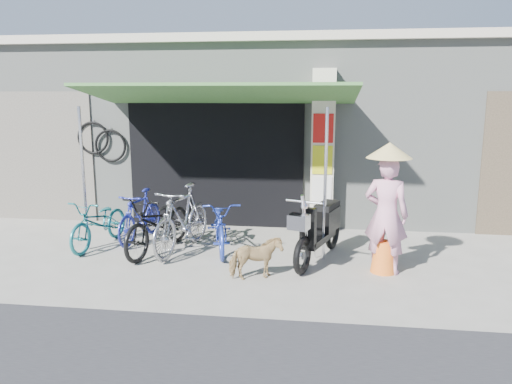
# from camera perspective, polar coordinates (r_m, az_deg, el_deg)

# --- Properties ---
(ground) EXTENTS (80.00, 80.00, 0.00)m
(ground) POSITION_cam_1_polar(r_m,az_deg,el_deg) (7.32, 0.53, -9.26)
(ground) COLOR gray
(ground) RESTS_ON ground
(bicycle_shop) EXTENTS (12.30, 5.30, 3.66)m
(bicycle_shop) POSITION_cam_1_polar(r_m,az_deg,el_deg) (11.95, 3.54, 7.67)
(bicycle_shop) COLOR gray
(bicycle_shop) RESTS_ON ground
(shop_pillar) EXTENTS (0.42, 0.44, 3.00)m
(shop_pillar) POSITION_cam_1_polar(r_m,az_deg,el_deg) (9.31, 7.62, 4.55)
(shop_pillar) COLOR beige
(shop_pillar) RESTS_ON ground
(awning) EXTENTS (4.60, 1.88, 2.72)m
(awning) POSITION_cam_1_polar(r_m,az_deg,el_deg) (8.61, -4.17, 10.86)
(awning) COLOR #36672E
(awning) RESTS_ON ground
(neighbour_left) EXTENTS (2.60, 0.06, 2.60)m
(neighbour_left) POSITION_cam_1_polar(r_m,az_deg,el_deg) (11.13, -24.18, 3.70)
(neighbour_left) COLOR #6B665B
(neighbour_left) RESTS_ON ground
(bike_teal) EXTENTS (0.78, 1.65, 0.83)m
(bike_teal) POSITION_cam_1_polar(r_m,az_deg,el_deg) (8.85, -17.44, -3.33)
(bike_teal) COLOR #196C71
(bike_teal) RESTS_ON ground
(bike_blue) EXTENTS (0.64, 1.54, 0.90)m
(bike_blue) POSITION_cam_1_polar(r_m,az_deg,el_deg) (8.99, -13.10, -2.67)
(bike_blue) COLOR #212998
(bike_blue) RESTS_ON ground
(bike_black) EXTENTS (1.07, 1.94, 0.97)m
(bike_black) POSITION_cam_1_polar(r_m,az_deg,el_deg) (8.29, -11.02, -3.50)
(bike_black) COLOR black
(bike_black) RESTS_ON ground
(bike_silver) EXTENTS (0.90, 1.90, 1.10)m
(bike_silver) POSITION_cam_1_polar(r_m,az_deg,el_deg) (8.23, -8.44, -3.06)
(bike_silver) COLOR #A4A5A9
(bike_silver) RESTS_ON ground
(bike_navy) EXTENTS (0.99, 1.77, 0.88)m
(bike_navy) POSITION_cam_1_polar(r_m,az_deg,el_deg) (8.24, -4.08, -3.73)
(bike_navy) COLOR #22379E
(bike_navy) RESTS_ON ground
(street_dog) EXTENTS (0.80, 0.58, 0.61)m
(street_dog) POSITION_cam_1_polar(r_m,az_deg,el_deg) (6.99, -0.05, -7.57)
(street_dog) COLOR tan
(street_dog) RESTS_ON ground
(moped) EXTENTS (0.84, 1.84, 1.08)m
(moped) POSITION_cam_1_polar(r_m,az_deg,el_deg) (7.80, 7.31, -4.25)
(moped) COLOR black
(moped) RESTS_ON ground
(nun) EXTENTS (0.71, 0.64, 1.89)m
(nun) POSITION_cam_1_polar(r_m,az_deg,el_deg) (7.34, 14.68, -2.01)
(nun) COLOR #CF8BA6
(nun) RESTS_ON ground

